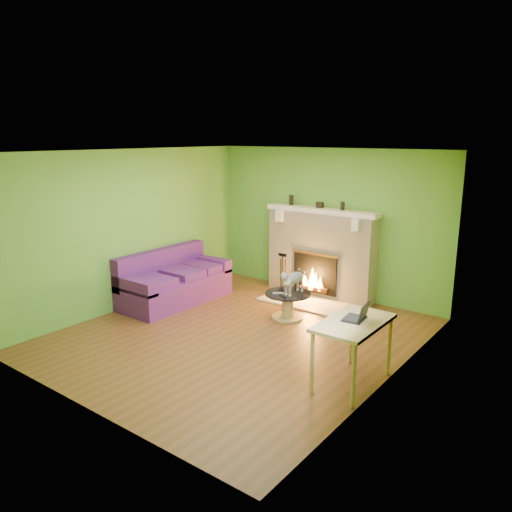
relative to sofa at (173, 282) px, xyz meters
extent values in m
plane|color=brown|center=(1.86, -0.51, -0.34)|extent=(5.00, 5.00, 0.00)
plane|color=white|center=(1.86, -0.51, 2.26)|extent=(5.00, 5.00, 0.00)
plane|color=#589831|center=(1.86, 1.99, 0.96)|extent=(5.00, 0.00, 5.00)
plane|color=#589831|center=(1.86, -3.01, 0.96)|extent=(5.00, 0.00, 5.00)
plane|color=#589831|center=(-0.39, -0.51, 0.96)|extent=(0.00, 5.00, 5.00)
plane|color=#589831|center=(4.11, -0.51, 0.96)|extent=(0.00, 5.00, 5.00)
plane|color=silver|center=(4.10, -1.41, 1.21)|extent=(0.00, 1.20, 1.20)
plane|color=white|center=(4.09, -1.41, 1.21)|extent=(0.00, 1.06, 1.06)
cube|color=beige|center=(1.86, 1.81, 0.41)|extent=(2.00, 0.35, 1.50)
cube|color=black|center=(1.86, 1.62, 0.10)|extent=(0.85, 0.03, 0.68)
cube|color=gold|center=(1.86, 1.61, 0.46)|extent=(0.91, 0.02, 0.04)
cylinder|color=black|center=(1.86, 1.59, -0.18)|extent=(0.55, 0.07, 0.07)
cube|color=silver|center=(1.86, 1.78, 1.20)|extent=(2.10, 0.28, 0.08)
cube|color=silver|center=(1.11, 1.60, 1.06)|extent=(0.12, 0.10, 0.20)
cube|color=silver|center=(2.61, 1.60, 1.06)|extent=(0.12, 0.10, 0.20)
cube|color=beige|center=(1.86, 1.29, -0.33)|extent=(1.50, 0.75, 0.03)
cube|color=silver|center=(1.86, 1.78, 1.20)|extent=(2.10, 0.28, 0.08)
cube|color=#551B67|center=(0.06, -0.01, -0.12)|extent=(0.89, 1.97, 0.44)
cube|color=#551B67|center=(-0.29, -0.01, 0.26)|extent=(0.20, 1.97, 0.56)
cube|color=#551B67|center=(0.06, -0.89, 0.16)|extent=(0.89, 0.20, 0.22)
cube|color=#551B67|center=(0.06, 0.88, 0.16)|extent=(0.89, 0.20, 0.22)
cube|color=#551B67|center=(0.11, -0.56, 0.16)|extent=(0.71, 0.53, 0.12)
cube|color=#551B67|center=(0.11, 0.09, 0.16)|extent=(0.71, 0.53, 0.12)
cube|color=#551B67|center=(0.11, 0.65, 0.16)|extent=(0.71, 0.53, 0.12)
cylinder|color=#D4B772|center=(2.02, 0.52, -0.33)|extent=(0.50, 0.50, 0.03)
cylinder|color=#D4B772|center=(2.02, 0.52, -0.14)|extent=(0.18, 0.18, 0.35)
cylinder|color=black|center=(2.02, 0.52, 0.05)|extent=(0.72, 0.72, 0.02)
cube|color=#D4B772|center=(3.81, -0.84, 0.41)|extent=(0.61, 1.05, 0.04)
cylinder|color=#D4B772|center=(3.56, -1.31, 0.02)|extent=(0.05, 0.05, 0.73)
cylinder|color=#D4B772|center=(4.06, -1.31, 0.02)|extent=(0.05, 0.05, 0.73)
cylinder|color=#D4B772|center=(3.56, -0.37, 0.02)|extent=(0.05, 0.05, 0.73)
cylinder|color=#D4B772|center=(4.06, -0.37, 0.02)|extent=(0.05, 0.05, 0.73)
cube|color=gray|center=(1.92, 0.40, 0.07)|extent=(0.16, 0.14, 0.02)
cube|color=black|center=(2.04, 0.34, 0.07)|extent=(0.16, 0.12, 0.02)
cylinder|color=black|center=(1.21, 1.81, 1.33)|extent=(0.08, 0.08, 0.18)
cylinder|color=black|center=(2.24, 1.81, 1.31)|extent=(0.07, 0.07, 0.14)
cube|color=black|center=(1.81, 1.81, 1.29)|extent=(0.12, 0.08, 0.10)
camera|label=1|loc=(6.12, -5.72, 2.48)|focal=35.00mm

